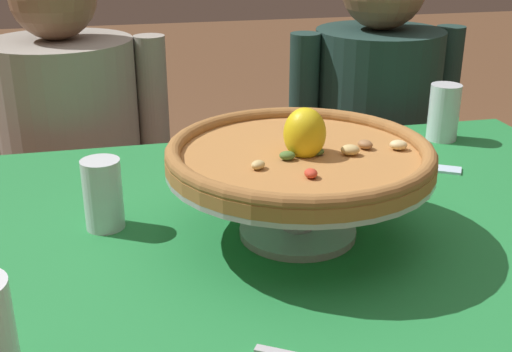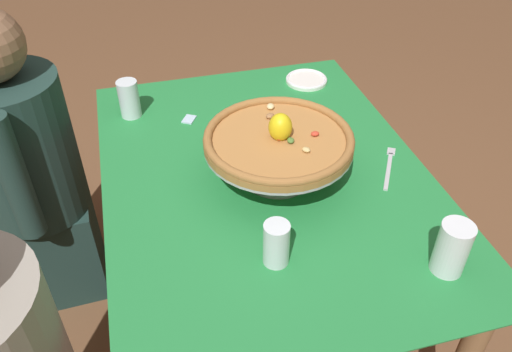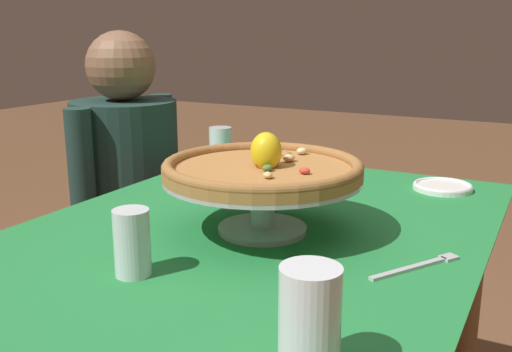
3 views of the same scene
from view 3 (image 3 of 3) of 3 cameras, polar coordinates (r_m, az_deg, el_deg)
name	(u,v)px [view 3 (image 3 of 3)]	position (r m, az deg, el deg)	size (l,w,h in m)	color
dining_table	(258,271)	(1.29, 0.16, -9.42)	(1.26, 0.93, 0.75)	olive
pizza_stand	(262,192)	(1.19, 0.64, -1.61)	(0.41, 0.41, 0.12)	#B7B7C1
pizza	(263,167)	(1.18, 0.67, 0.85)	(0.41, 0.41, 0.09)	#AD753D
water_glass_side_left	(132,247)	(1.01, -12.14, -6.87)	(0.06, 0.06, 0.12)	silver
water_glass_back_right	(220,150)	(1.76, -3.54, 2.56)	(0.07, 0.07, 0.13)	silver
water_glass_front_left	(310,327)	(0.73, 5.32, -14.70)	(0.08, 0.08, 0.14)	white
side_plate	(443,186)	(1.61, 18.00, -0.99)	(0.15, 0.15, 0.02)	white
dinner_fork	(420,266)	(1.08, 15.95, -8.52)	(0.18, 0.12, 0.01)	#B7B7C1
sugar_packet	(261,180)	(1.62, 0.54, -0.42)	(0.05, 0.04, 0.01)	silver
diner_right	(129,208)	(2.03, -12.47, -3.14)	(0.51, 0.36, 1.16)	#1E3833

